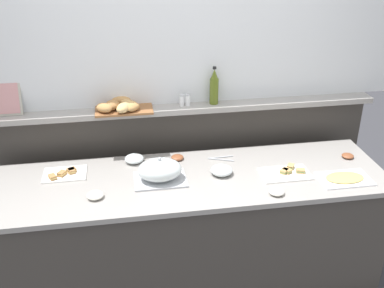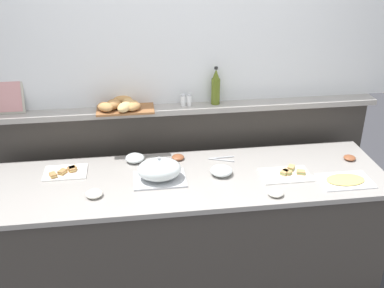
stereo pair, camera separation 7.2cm
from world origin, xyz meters
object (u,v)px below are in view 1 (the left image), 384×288
at_px(serving_cloche, 160,171).
at_px(condiment_bowl_cream, 277,192).
at_px(olive_oil_bottle, 214,87).
at_px(salt_shaker, 182,100).
at_px(bread_basket, 122,106).
at_px(framed_picture, 7,99).
at_px(sandwich_platter_rear, 287,173).
at_px(condiment_bowl_teal, 348,156).
at_px(serving_tongs, 220,158).
at_px(glass_bowl_medium, 134,159).
at_px(glass_bowl_large, 221,171).
at_px(pepper_shaker, 188,100).
at_px(condiment_bowl_dark, 95,195).
at_px(cold_cuts_platter, 345,178).
at_px(sandwich_platter_front, 65,174).
at_px(condiment_bowl_red, 177,157).

xyz_separation_m(serving_cloche, condiment_bowl_cream, (0.70, -0.27, -0.06)).
relative_size(olive_oil_bottle, salt_shaker, 3.17).
height_order(bread_basket, framed_picture, framed_picture).
height_order(olive_oil_bottle, bread_basket, olive_oil_bottle).
bearing_deg(sandwich_platter_rear, condiment_bowl_cream, -122.96).
relative_size(condiment_bowl_teal, serving_tongs, 0.45).
xyz_separation_m(glass_bowl_medium, condiment_bowl_teal, (1.50, -0.18, -0.01)).
distance_m(glass_bowl_large, condiment_bowl_teal, 0.94).
distance_m(serving_cloche, glass_bowl_medium, 0.32).
bearing_deg(pepper_shaker, serving_tongs, -52.90).
relative_size(glass_bowl_large, condiment_bowl_dark, 1.41).
relative_size(serving_cloche, condiment_bowl_teal, 4.04).
height_order(sandwich_platter_rear, condiment_bowl_teal, sandwich_platter_rear).
xyz_separation_m(condiment_bowl_cream, serving_tongs, (-0.25, 0.50, -0.01)).
height_order(serving_cloche, salt_shaker, salt_shaker).
height_order(condiment_bowl_dark, condiment_bowl_teal, condiment_bowl_dark).
height_order(cold_cuts_platter, serving_cloche, serving_cloche).
relative_size(salt_shaker, pepper_shaker, 1.00).
height_order(sandwich_platter_front, serving_cloche, serving_cloche).
distance_m(serving_tongs, framed_picture, 1.52).
height_order(sandwich_platter_rear, framed_picture, framed_picture).
distance_m(sandwich_platter_rear, condiment_bowl_cream, 0.27).
xyz_separation_m(sandwich_platter_rear, sandwich_platter_front, (-1.46, 0.22, 0.00)).
bearing_deg(salt_shaker, glass_bowl_large, -66.76).
bearing_deg(glass_bowl_medium, pepper_shaker, 26.06).
height_order(glass_bowl_large, pepper_shaker, pepper_shaker).
height_order(sandwich_platter_front, serving_tongs, sandwich_platter_front).
distance_m(serving_cloche, salt_shaker, 0.60).
xyz_separation_m(glass_bowl_large, condiment_bowl_red, (-0.26, 0.25, -0.01)).
relative_size(sandwich_platter_rear, pepper_shaker, 3.75).
bearing_deg(bread_basket, olive_oil_bottle, 2.67).
bearing_deg(serving_tongs, glass_bowl_large, -100.29).
bearing_deg(condiment_bowl_teal, olive_oil_bottle, 156.58).
bearing_deg(framed_picture, pepper_shaker, -1.78).
bearing_deg(olive_oil_bottle, salt_shaker, -177.76).
bearing_deg(serving_cloche, framed_picture, 151.96).
bearing_deg(serving_tongs, sandwich_platter_front, -177.15).
xyz_separation_m(glass_bowl_medium, salt_shaker, (0.37, 0.20, 0.34)).
relative_size(salt_shaker, framed_picture, 0.38).
height_order(cold_cuts_platter, olive_oil_bottle, olive_oil_bottle).
bearing_deg(glass_bowl_large, salt_shaker, 113.24).
bearing_deg(cold_cuts_platter, olive_oil_bottle, 137.83).
height_order(sandwich_platter_rear, bread_basket, bread_basket).
height_order(sandwich_platter_rear, serving_tongs, sandwich_platter_rear).
height_order(sandwich_platter_front, condiment_bowl_teal, sandwich_platter_front).
height_order(glass_bowl_medium, olive_oil_bottle, olive_oil_bottle).
bearing_deg(condiment_bowl_red, condiment_bowl_teal, -8.11).
bearing_deg(pepper_shaker, sandwich_platter_front, -160.68).
bearing_deg(salt_shaker, condiment_bowl_dark, -135.32).
distance_m(glass_bowl_large, olive_oil_bottle, 0.63).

